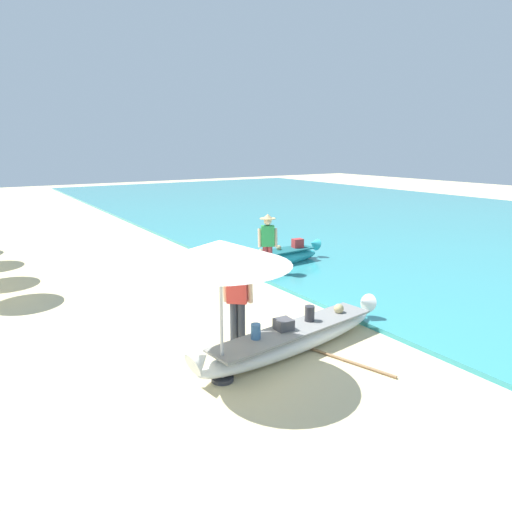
{
  "coord_description": "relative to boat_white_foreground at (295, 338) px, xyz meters",
  "views": [
    {
      "loc": [
        -3.78,
        -7.03,
        3.66
      ],
      "look_at": [
        2.41,
        2.58,
        0.9
      ],
      "focal_mm": 32.16,
      "sensor_mm": 36.0,
      "label": 1
    }
  ],
  "objects": [
    {
      "name": "person_tourist_customer",
      "position": [
        -0.83,
        0.64,
        0.74
      ],
      "size": [
        0.55,
        0.51,
        1.75
      ],
      "color": "#333842",
      "rests_on": "ground"
    },
    {
      "name": "ground_plane",
      "position": [
        -1.01,
        0.9,
        -0.25
      ],
      "size": [
        80.0,
        80.0,
        0.0
      ],
      "primitive_type": "plane",
      "color": "beige"
    },
    {
      "name": "patio_umbrella_large",
      "position": [
        -1.64,
        -0.25,
        1.84
      ],
      "size": [
        2.18,
        2.18,
        2.3
      ],
      "color": "#B7B7BC",
      "rests_on": "ground"
    },
    {
      "name": "boat_white_foreground",
      "position": [
        0.0,
        0.0,
        0.0
      ],
      "size": [
        4.52,
        1.21,
        0.74
      ],
      "color": "white",
      "rests_on": "ground"
    },
    {
      "name": "sea",
      "position": [
        13.93,
        8.9,
        -0.2
      ],
      "size": [
        24.0,
        56.0,
        0.1
      ],
      "primitive_type": "cube",
      "color": "teal",
      "rests_on": "ground"
    },
    {
      "name": "person_vendor_hatted",
      "position": [
        2.3,
        4.27,
        0.8
      ],
      "size": [
        0.58,
        0.45,
        1.82
      ],
      "color": "#B2383D",
      "rests_on": "ground"
    },
    {
      "name": "paddle",
      "position": [
        0.41,
        -0.61,
        -0.22
      ],
      "size": [
        0.73,
        1.84,
        0.05
      ],
      "color": "#8E6B47",
      "rests_on": "ground"
    },
    {
      "name": "boat_cyan_midground",
      "position": [
        2.81,
        4.95,
        0.04
      ],
      "size": [
        4.19,
        0.92,
        0.8
      ],
      "color": "#33B2BC",
      "rests_on": "ground"
    }
  ]
}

